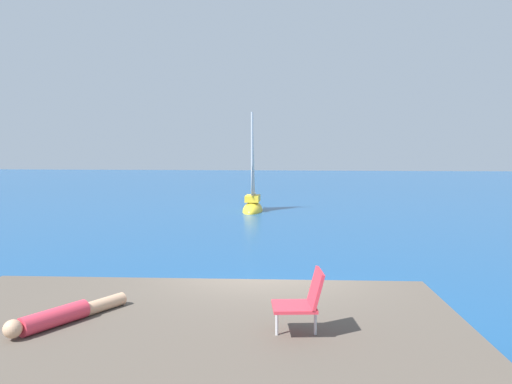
# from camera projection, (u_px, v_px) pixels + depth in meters

# --- Properties ---
(ground_plane) EXTENTS (160.00, 160.00, 0.00)m
(ground_plane) POSITION_uv_depth(u_px,v_px,m) (264.00, 321.00, 9.26)
(ground_plane) COLOR navy
(shore_ledge) EXTENTS (7.67, 4.66, 0.98)m
(shore_ledge) POSITION_uv_depth(u_px,v_px,m) (184.00, 355.00, 6.50)
(shore_ledge) COLOR brown
(shore_ledge) RESTS_ON ground
(boulder_seaward) EXTENTS (0.96, 0.95, 0.52)m
(boulder_seaward) POSITION_uv_depth(u_px,v_px,m) (122.00, 331.00, 8.73)
(boulder_seaward) COLOR brown
(boulder_seaward) RESTS_ON ground
(boulder_inland) EXTENTS (1.08, 1.17, 0.66)m
(boulder_inland) POSITION_uv_depth(u_px,v_px,m) (39.00, 331.00, 8.71)
(boulder_inland) COLOR #4B533F
(boulder_inland) RESTS_ON ground
(sailboat_near) EXTENTS (1.12, 3.20, 5.89)m
(sailboat_near) POSITION_uv_depth(u_px,v_px,m) (253.00, 205.00, 26.66)
(sailboat_near) COLOR yellow
(sailboat_near) RESTS_ON ground
(person_sunbather) EXTENTS (0.95, 1.62, 0.25)m
(person_sunbather) POSITION_uv_depth(u_px,v_px,m) (64.00, 315.00, 6.29)
(person_sunbather) COLOR #DB384C
(person_sunbather) RESTS_ON shore_ledge
(beach_chair) EXTENTS (0.66, 0.56, 0.80)m
(beach_chair) POSITION_uv_depth(u_px,v_px,m) (304.00, 299.00, 5.88)
(beach_chair) COLOR #E03342
(beach_chair) RESTS_ON shore_ledge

